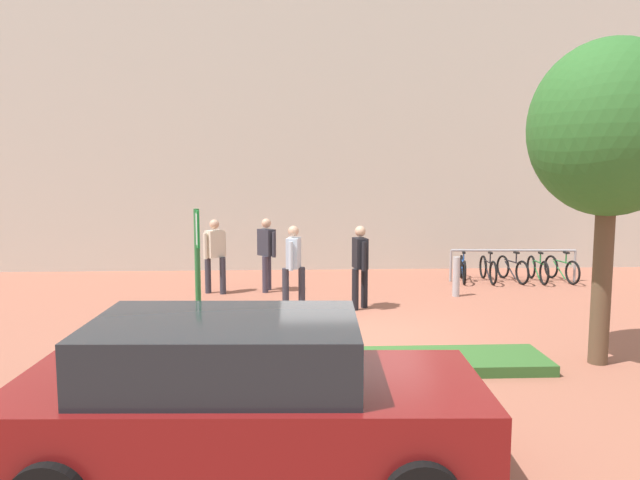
{
  "coord_description": "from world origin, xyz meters",
  "views": [
    {
      "loc": [
        -1.07,
        -10.35,
        2.92
      ],
      "look_at": [
        -0.47,
        2.4,
        1.4
      ],
      "focal_mm": 34.68,
      "sensor_mm": 36.0,
      "label": 1
    }
  ],
  "objects_px": {
    "bike_at_sign": "(203,343)",
    "person_shirt_white": "(215,251)",
    "parking_sign_post": "(198,265)",
    "person_suited_navy": "(267,250)",
    "bike_rack_cluster": "(512,268)",
    "person_suited_dark": "(360,262)",
    "bollard_steel": "(456,277)",
    "person_casual_tan": "(294,261)",
    "car_maroon_wagon": "(242,403)",
    "tree_sidewalk": "(610,130)"
  },
  "relations": [
    {
      "from": "bike_at_sign",
      "to": "person_shirt_white",
      "type": "height_order",
      "value": "person_shirt_white"
    },
    {
      "from": "bike_at_sign",
      "to": "bollard_steel",
      "type": "bearing_deg",
      "value": 43.25
    },
    {
      "from": "bollard_steel",
      "to": "person_casual_tan",
      "type": "height_order",
      "value": "person_casual_tan"
    },
    {
      "from": "bollard_steel",
      "to": "person_suited_navy",
      "type": "xyz_separation_m",
      "value": [
        -4.29,
        0.78,
        0.53
      ]
    },
    {
      "from": "car_maroon_wagon",
      "to": "tree_sidewalk",
      "type": "bearing_deg",
      "value": 32.78
    },
    {
      "from": "bollard_steel",
      "to": "person_shirt_white",
      "type": "height_order",
      "value": "person_shirt_white"
    },
    {
      "from": "bollard_steel",
      "to": "tree_sidewalk",
      "type": "bearing_deg",
      "value": -80.06
    },
    {
      "from": "car_maroon_wagon",
      "to": "bike_rack_cluster",
      "type": "bearing_deg",
      "value": 58.08
    },
    {
      "from": "person_suited_dark",
      "to": "person_shirt_white",
      "type": "distance_m",
      "value": 3.58
    },
    {
      "from": "bollard_steel",
      "to": "car_maroon_wagon",
      "type": "height_order",
      "value": "car_maroon_wagon"
    },
    {
      "from": "bollard_steel",
      "to": "person_casual_tan",
      "type": "distance_m",
      "value": 3.85
    },
    {
      "from": "parking_sign_post",
      "to": "person_suited_dark",
      "type": "xyz_separation_m",
      "value": [
        2.73,
        3.75,
        -0.55
      ]
    },
    {
      "from": "person_shirt_white",
      "to": "bike_at_sign",
      "type": "bearing_deg",
      "value": -85.04
    },
    {
      "from": "person_casual_tan",
      "to": "parking_sign_post",
      "type": "bearing_deg",
      "value": -109.59
    },
    {
      "from": "person_casual_tan",
      "to": "person_shirt_white",
      "type": "bearing_deg",
      "value": 138.57
    },
    {
      "from": "parking_sign_post",
      "to": "bike_rack_cluster",
      "type": "bearing_deg",
      "value": 43.51
    },
    {
      "from": "bike_rack_cluster",
      "to": "person_suited_dark",
      "type": "bearing_deg",
      "value": -145.95
    },
    {
      "from": "bollard_steel",
      "to": "person_shirt_white",
      "type": "xyz_separation_m",
      "value": [
        -5.47,
        0.57,
        0.53
      ]
    },
    {
      "from": "tree_sidewalk",
      "to": "person_suited_navy",
      "type": "height_order",
      "value": "tree_sidewalk"
    },
    {
      "from": "tree_sidewalk",
      "to": "person_casual_tan",
      "type": "height_order",
      "value": "tree_sidewalk"
    },
    {
      "from": "person_suited_dark",
      "to": "person_shirt_white",
      "type": "relative_size",
      "value": 1.0
    },
    {
      "from": "person_suited_dark",
      "to": "parking_sign_post",
      "type": "bearing_deg",
      "value": -126.07
    },
    {
      "from": "person_casual_tan",
      "to": "car_maroon_wagon",
      "type": "height_order",
      "value": "person_casual_tan"
    },
    {
      "from": "person_suited_dark",
      "to": "car_maroon_wagon",
      "type": "bearing_deg",
      "value": -105.07
    },
    {
      "from": "car_maroon_wagon",
      "to": "person_casual_tan",
      "type": "bearing_deg",
      "value": 85.87
    },
    {
      "from": "tree_sidewalk",
      "to": "car_maroon_wagon",
      "type": "xyz_separation_m",
      "value": [
        -5.02,
        -3.24,
        -2.68
      ]
    },
    {
      "from": "person_suited_dark",
      "to": "person_casual_tan",
      "type": "height_order",
      "value": "same"
    },
    {
      "from": "tree_sidewalk",
      "to": "person_casual_tan",
      "type": "bearing_deg",
      "value": 139.89
    },
    {
      "from": "parking_sign_post",
      "to": "person_suited_navy",
      "type": "xyz_separation_m",
      "value": [
        0.75,
        5.66,
        -0.55
      ]
    },
    {
      "from": "bike_rack_cluster",
      "to": "parking_sign_post",
      "type": "bearing_deg",
      "value": -136.49
    },
    {
      "from": "person_suited_navy",
      "to": "bollard_steel",
      "type": "bearing_deg",
      "value": -10.25
    },
    {
      "from": "parking_sign_post",
      "to": "person_shirt_white",
      "type": "distance_m",
      "value": 5.49
    },
    {
      "from": "tree_sidewalk",
      "to": "person_casual_tan",
      "type": "relative_size",
      "value": 2.75
    },
    {
      "from": "bike_rack_cluster",
      "to": "car_maroon_wagon",
      "type": "relative_size",
      "value": 0.73
    },
    {
      "from": "person_shirt_white",
      "to": "person_casual_tan",
      "type": "xyz_separation_m",
      "value": [
        1.8,
        -1.59,
        0.0
      ]
    },
    {
      "from": "person_suited_navy",
      "to": "person_shirt_white",
      "type": "xyz_separation_m",
      "value": [
        -1.18,
        -0.21,
        0.0
      ]
    },
    {
      "from": "tree_sidewalk",
      "to": "bollard_steel",
      "type": "height_order",
      "value": "tree_sidewalk"
    },
    {
      "from": "bike_rack_cluster",
      "to": "person_casual_tan",
      "type": "height_order",
      "value": "person_casual_tan"
    },
    {
      "from": "tree_sidewalk",
      "to": "person_shirt_white",
      "type": "height_order",
      "value": "tree_sidewalk"
    },
    {
      "from": "person_suited_navy",
      "to": "person_casual_tan",
      "type": "bearing_deg",
      "value": -70.89
    },
    {
      "from": "tree_sidewalk",
      "to": "parking_sign_post",
      "type": "bearing_deg",
      "value": -179.49
    },
    {
      "from": "tree_sidewalk",
      "to": "car_maroon_wagon",
      "type": "relative_size",
      "value": 1.08
    },
    {
      "from": "person_suited_dark",
      "to": "person_casual_tan",
      "type": "xyz_separation_m",
      "value": [
        -1.36,
        0.11,
        0.0
      ]
    },
    {
      "from": "person_suited_dark",
      "to": "car_maroon_wagon",
      "type": "xyz_separation_m",
      "value": [
        -1.87,
        -6.93,
        -0.23
      ]
    },
    {
      "from": "tree_sidewalk",
      "to": "parking_sign_post",
      "type": "xyz_separation_m",
      "value": [
        -5.89,
        -0.05,
        -1.91
      ]
    },
    {
      "from": "parking_sign_post",
      "to": "person_suited_navy",
      "type": "distance_m",
      "value": 5.73
    },
    {
      "from": "parking_sign_post",
      "to": "person_suited_navy",
      "type": "height_order",
      "value": "parking_sign_post"
    },
    {
      "from": "bollard_steel",
      "to": "person_shirt_white",
      "type": "relative_size",
      "value": 0.52
    },
    {
      "from": "person_casual_tan",
      "to": "bike_rack_cluster",
      "type": "bearing_deg",
      "value": 26.21
    },
    {
      "from": "person_suited_navy",
      "to": "person_shirt_white",
      "type": "height_order",
      "value": "same"
    }
  ]
}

